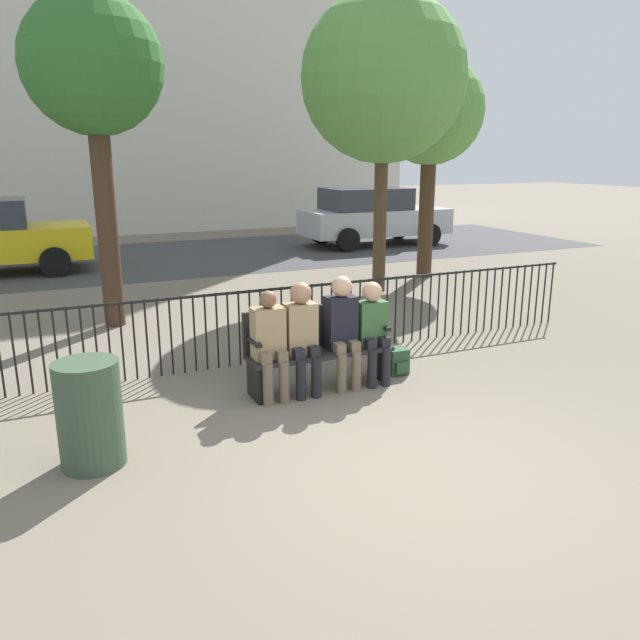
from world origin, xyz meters
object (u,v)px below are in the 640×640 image
seated_person_2 (342,325)px  park_bench (317,345)px  seated_person_0 (270,340)px  tree_1 (431,113)px  seated_person_1 (302,331)px  trash_bin (90,414)px  parked_car_1 (372,216)px  seated_person_3 (373,326)px  tree_0 (383,79)px  backpack (397,361)px  tree_2 (93,70)px

seated_person_2 → park_bench: bearing=153.8°
seated_person_0 → tree_1: bearing=44.0°
seated_person_1 → tree_1: tree_1 is taller
trash_bin → seated_person_2: bearing=15.9°
parked_car_1 → seated_person_3: bearing=-118.8°
tree_0 → parked_car_1: bearing=62.4°
backpack → parked_car_1: (4.96, 9.66, 0.69)m
seated_person_0 → seated_person_3: 1.24m
tree_2 → seated_person_0: bearing=-72.8°
backpack → tree_1: (3.70, 5.05, 3.19)m
seated_person_0 → parked_car_1: (6.62, 9.78, 0.18)m
seated_person_1 → trash_bin: (-2.25, -0.78, -0.25)m
seated_person_0 → backpack: bearing=4.3°
backpack → tree_1: 7.03m
parked_car_1 → tree_1: bearing=-105.3°
park_bench → tree_1: size_ratio=0.37×
seated_person_0 → parked_car_1: parked_car_1 is taller
seated_person_0 → trash_bin: bearing=-157.6°
seated_person_0 → seated_person_3: size_ratio=1.01×
seated_person_3 → trash_bin: seated_person_3 is taller
seated_person_1 → backpack: seated_person_1 is taller
park_bench → parked_car_1: bearing=58.1°
tree_0 → tree_1: tree_0 is taller
seated_person_2 → trash_bin: seated_person_2 is taller
seated_person_1 → seated_person_2: 0.49m
seated_person_3 → parked_car_1: (5.38, 9.79, 0.17)m
park_bench → trash_bin: same height
seated_person_0 → tree_2: (-1.18, 3.81, 3.03)m
seated_person_1 → tree_1: 7.65m
park_bench → seated_person_3: size_ratio=1.40×
tree_1 → seated_person_2: bearing=-131.0°
seated_person_1 → tree_1: bearing=46.0°
tree_1 → seated_person_0: bearing=-136.0°
seated_person_0 → seated_person_2: (0.86, 0.00, 0.06)m
tree_0 → tree_1: 1.89m
seated_person_0 → seated_person_2: size_ratio=0.93×
seated_person_1 → parked_car_1: 11.61m
park_bench → tree_1: bearing=46.7°
tree_2 → parked_car_1: bearing=37.5°
seated_person_3 → tree_0: size_ratio=0.22×
backpack → seated_person_1: bearing=-174.6°
park_bench → seated_person_0: size_ratio=1.39×
park_bench → backpack: park_bench is taller
backpack → park_bench: bearing=179.7°
seated_person_0 → seated_person_3: seated_person_0 is taller
seated_person_2 → seated_person_1: bearing=-179.9°
park_bench → trash_bin: size_ratio=1.80×
seated_person_1 → backpack: 1.40m
park_bench → tree_0: (3.14, 4.17, 3.35)m
park_bench → seated_person_2: bearing=-26.2°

